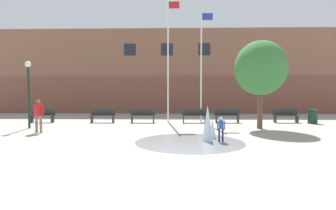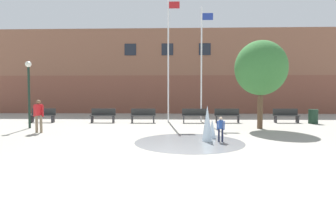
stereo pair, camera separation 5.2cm
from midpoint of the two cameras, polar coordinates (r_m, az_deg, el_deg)
name	(u,v)px [view 1 (the left image)]	position (r m, az deg, el deg)	size (l,w,h in m)	color
ground_plane	(147,163)	(7.32, -4.79, -12.51)	(100.00, 100.00, 0.00)	#9E998E
library_building	(168,73)	(27.87, -0.10, 6.87)	(36.00, 6.05, 8.03)	brown
splash_fountain	(203,130)	(10.63, 7.54, -5.32)	(4.25, 4.25, 1.43)	gray
park_bench_far_left	(42,115)	(19.10, -25.74, -1.99)	(1.60, 0.44, 0.91)	#28282D
park_bench_left_of_flagpoles	(103,115)	(17.65, -14.10, -2.16)	(1.60, 0.44, 0.91)	#28282D
park_bench_center	(143,115)	(17.08, -5.58, -2.26)	(1.60, 0.44, 0.91)	#28282D
park_bench_under_right_flagpole	(194,115)	(17.04, 5.65, -2.27)	(1.60, 0.44, 0.91)	#28282D
park_bench_near_trashcan	(227,115)	(17.42, 12.61, -2.21)	(1.60, 0.44, 0.91)	#28282D
park_bench_far_right	(286,115)	(18.64, 24.15, -2.06)	(1.60, 0.44, 0.91)	#28282D
adult_near_bench	(38,114)	(14.06, -26.47, -1.67)	(0.50, 0.39, 1.59)	#89755B
child_running	(221,127)	(10.47, 11.32, -4.76)	(0.31, 0.24, 0.99)	#1E233D
flagpole_left	(168,55)	(17.75, 0.01, 10.74)	(0.80, 0.10, 8.37)	silver
flagpole_right	(202,61)	(17.78, 7.25, 9.43)	(0.80, 0.10, 7.60)	silver
lamp_post_left_lane	(28,84)	(16.15, -28.18, 4.02)	(0.32, 0.32, 3.65)	#192D23
trash_can	(313,116)	(18.86, 28.90, -2.20)	(0.56, 0.56, 0.90)	#193323
street_tree_near_building	(261,68)	(15.02, 19.40, 7.56)	(2.75, 2.75, 4.73)	brown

